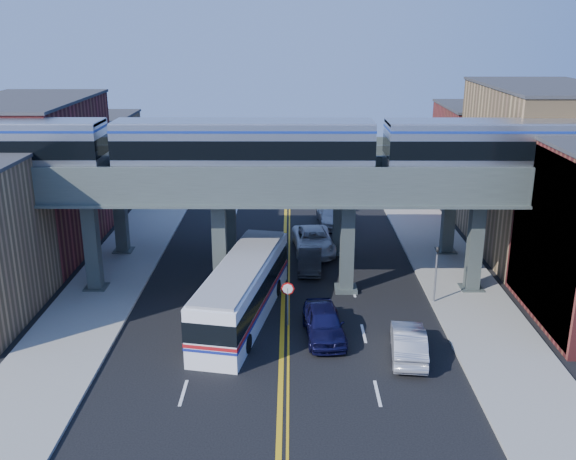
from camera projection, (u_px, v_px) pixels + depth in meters
name	position (u px, v px, depth m)	size (l,w,h in m)	color
ground	(282.00, 351.00, 33.46)	(120.00, 120.00, 0.00)	black
sidewalk_west	(113.00, 277.00, 43.00)	(5.00, 70.00, 0.16)	gray
sidewalk_east	(455.00, 278.00, 42.90)	(5.00, 70.00, 0.16)	gray
building_west_b	(33.00, 178.00, 47.07)	(8.00, 14.00, 11.00)	maroon
building_west_c	(88.00, 161.00, 59.90)	(8.00, 10.00, 8.00)	#A28053
building_east_b	(538.00, 171.00, 46.75)	(8.00, 14.00, 12.00)	#A28053
building_east_c	(485.00, 156.00, 59.58)	(8.00, 10.00, 9.00)	maroon
mural_panel	(543.00, 241.00, 35.74)	(0.10, 9.50, 9.50)	teal
elevated_viaduct_near	(283.00, 192.00, 39.08)	(52.00, 3.60, 7.40)	#3B4541
elevated_viaduct_far	(284.00, 168.00, 45.74)	(52.00, 3.60, 7.40)	#3B4541
transit_train	(244.00, 147.00, 38.22)	(47.73, 2.99, 3.49)	black
stop_sign	(288.00, 297.00, 35.77)	(0.76, 0.09, 2.63)	slate
traffic_signal	(436.00, 268.00, 38.42)	(0.15, 0.18, 4.10)	slate
transit_bus	(243.00, 291.00, 36.76)	(5.06, 12.84, 3.23)	white
car_lane_a	(324.00, 323.00, 34.71)	(2.03, 5.06, 1.72)	#0E0E33
car_lane_b	(310.00, 260.00, 44.27)	(1.57, 4.51, 1.49)	#292A2C
car_lane_c	(313.00, 240.00, 47.83)	(2.82, 6.11, 1.70)	silver
car_lane_d	(332.00, 215.00, 54.31)	(2.31, 5.69, 1.65)	#B8B8BD
car_parked_curb	(409.00, 342.00, 32.70)	(1.67, 4.79, 1.58)	#9E9EA2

